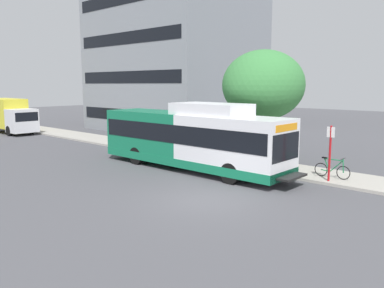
% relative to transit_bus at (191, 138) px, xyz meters
% --- Properties ---
extents(ground_plane, '(120.00, 120.00, 0.00)m').
position_rel_transit_bus_xyz_m(ground_plane, '(-3.88, 3.66, -1.70)').
color(ground_plane, '#4C4C51').
extents(sidewalk_curb, '(3.00, 56.00, 0.14)m').
position_rel_transit_bus_xyz_m(sidewalk_curb, '(3.12, 1.66, -1.63)').
color(sidewalk_curb, '#A8A399').
rests_on(sidewalk_curb, ground).
extents(transit_bus, '(2.58, 12.25, 3.65)m').
position_rel_transit_bus_xyz_m(transit_bus, '(0.00, 0.00, 0.00)').
color(transit_bus, white).
rests_on(transit_bus, ground).
extents(bus_stop_sign_pole, '(0.10, 0.36, 2.60)m').
position_rel_transit_bus_xyz_m(bus_stop_sign_pole, '(1.97, -6.90, -0.05)').
color(bus_stop_sign_pole, red).
rests_on(bus_stop_sign_pole, sidewalk_curb).
extents(bicycle_parked, '(0.52, 1.76, 1.02)m').
position_rel_transit_bus_xyz_m(bicycle_parked, '(2.67, -6.77, -1.14)').
color(bicycle_parked, black).
rests_on(bicycle_parked, sidewalk_curb).
extents(street_tree_near_stop, '(4.72, 4.72, 6.44)m').
position_rel_transit_bus_xyz_m(street_tree_near_stop, '(4.04, -1.92, 2.86)').
color(street_tree_near_stop, '#4C3823').
rests_on(street_tree_near_stop, sidewalk_curb).
extents(box_truck_background, '(2.32, 7.01, 3.25)m').
position_rel_transit_bus_xyz_m(box_truck_background, '(0.25, 23.74, 0.04)').
color(box_truck_background, silver).
rests_on(box_truck_background, ground).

